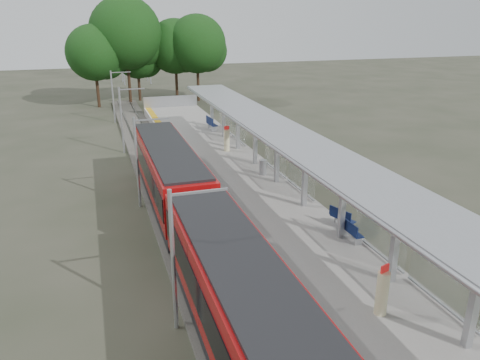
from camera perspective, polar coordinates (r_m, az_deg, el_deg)
name	(u,v)px	position (r m, az deg, el deg)	size (l,w,h in m)	color
trackbed	(168,195)	(29.65, -8.82, -1.85)	(3.00, 70.00, 0.24)	#59544C
platform	(236,182)	(30.44, -0.48, -0.27)	(6.00, 50.00, 1.00)	gray
tactile_strip	(198,179)	(29.66, -5.19, 0.15)	(0.60, 50.00, 0.02)	#C49017
end_fence	(171,101)	(53.79, -8.46, 9.47)	(6.00, 0.10, 1.20)	#9EA0A5
train	(195,219)	(21.44, -5.53, -4.70)	(2.74, 27.60, 3.62)	black
canopy	(283,139)	(26.44, 5.30, 4.96)	(3.27, 38.00, 3.66)	#9EA0A5
tree_cluster	(147,43)	(61.85, -11.31, 16.05)	(19.68, 9.48, 13.06)	#382316
catenary_masts	(138,160)	(27.62, -12.29, 2.45)	(2.08, 48.16, 5.40)	#9EA0A5
bench_near	(342,217)	(23.39, 12.29, -4.45)	(0.85, 1.41, 0.92)	#0F1C4B
bench_mid	(351,230)	(22.11, 13.40, -6.00)	(0.43, 1.36, 0.92)	#0F1C4B
bench_far	(211,123)	(42.24, -3.56, 6.93)	(0.67, 1.76, 1.18)	#0F1C4B
info_pillar_near	(382,293)	(17.16, 16.93, -13.02)	(0.43, 0.43, 1.91)	beige
info_pillar_far	(227,140)	(35.50, -1.63, 4.88)	(0.43, 0.43, 1.93)	beige
litter_bin	(263,167)	(30.25, 2.82, 1.55)	(0.48, 0.48, 0.98)	#9EA0A5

